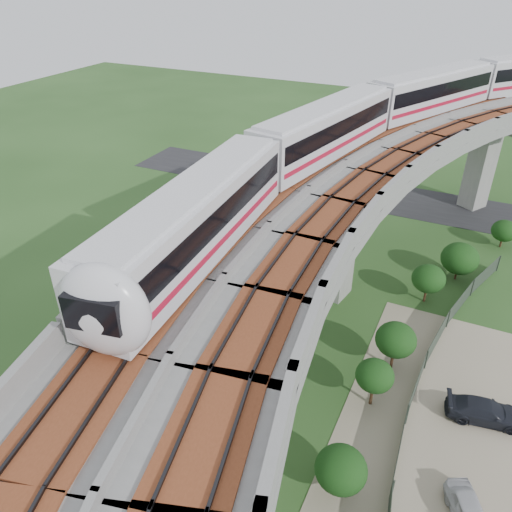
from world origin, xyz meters
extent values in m
plane|color=#25471C|center=(0.00, 0.00, 0.00)|extent=(160.00, 160.00, 0.00)
cube|color=gray|center=(14.00, -2.00, 0.02)|extent=(18.00, 26.00, 0.04)
cube|color=#232326|center=(0.00, 30.00, 0.01)|extent=(60.00, 8.00, 0.03)
cube|color=#99968E|center=(9.12, 31.80, 4.20)|extent=(2.86, 2.93, 8.40)
cube|color=#99968E|center=(9.12, 31.80, 9.00)|extent=(7.21, 5.74, 1.20)
cube|color=#99968E|center=(0.91, 10.42, 4.20)|extent=(2.35, 2.51, 8.40)
cube|color=#99968E|center=(0.91, 10.42, 9.00)|extent=(7.31, 3.58, 1.20)
cube|color=#99968E|center=(0.91, -10.42, 4.20)|extent=(2.35, 2.51, 8.40)
cube|color=#99968E|center=(0.91, -10.42, 9.00)|extent=(7.31, 3.58, 1.20)
cube|color=gray|center=(6.19, 26.54, 10.00)|extent=(16.42, 20.91, 0.80)
cube|color=gray|center=(2.33, 28.44, 10.90)|extent=(8.66, 17.08, 1.00)
cube|color=gray|center=(10.04, 24.64, 10.90)|extent=(8.66, 17.08, 1.00)
cube|color=brown|center=(4.21, 27.51, 10.46)|extent=(10.68, 18.08, 0.12)
cube|color=black|center=(4.21, 27.51, 10.58)|extent=(9.69, 17.59, 0.12)
cube|color=brown|center=(8.16, 25.56, 10.46)|extent=(10.68, 18.08, 0.12)
cube|color=black|center=(8.16, 25.56, 10.58)|extent=(9.69, 17.59, 0.12)
cube|color=gray|center=(0.70, 9.13, 10.00)|extent=(11.77, 20.03, 0.80)
cube|color=gray|center=(-3.55, 9.78, 10.90)|extent=(3.22, 18.71, 1.00)
cube|color=gray|center=(4.95, 8.47, 10.90)|extent=(3.22, 18.71, 1.00)
cube|color=brown|center=(-1.48, 9.46, 10.46)|extent=(5.44, 19.05, 0.12)
cube|color=black|center=(-1.48, 9.46, 10.58)|extent=(4.35, 18.88, 0.12)
cube|color=brown|center=(2.87, 8.79, 10.46)|extent=(5.44, 19.05, 0.12)
cube|color=black|center=(2.87, 8.79, 10.58)|extent=(4.35, 18.88, 0.12)
cube|color=gray|center=(0.70, -9.13, 10.00)|extent=(11.77, 20.03, 0.80)
cube|color=gray|center=(-3.55, -9.78, 10.90)|extent=(3.22, 18.71, 1.00)
cube|color=gray|center=(4.95, -8.47, 10.90)|extent=(3.22, 18.71, 1.00)
cube|color=brown|center=(-1.48, -9.46, 10.46)|extent=(5.44, 19.05, 0.12)
cube|color=black|center=(-1.48, -9.46, 10.58)|extent=(4.35, 18.88, 0.12)
cube|color=brown|center=(2.87, -8.79, 10.46)|extent=(5.44, 19.05, 0.12)
cube|color=black|center=(2.87, -8.79, 10.58)|extent=(4.35, 18.88, 0.12)
cube|color=silver|center=(-2.09, -3.75, 12.24)|extent=(3.60, 15.14, 3.20)
cube|color=silver|center=(-2.09, -3.75, 13.94)|extent=(3.02, 14.35, 0.22)
cube|color=black|center=(-2.09, -3.75, 12.69)|extent=(3.62, 14.54, 1.15)
cube|color=#B6122D|center=(-2.09, -3.75, 11.49)|extent=(3.62, 14.54, 0.30)
cube|color=black|center=(-2.09, -3.75, 10.78)|extent=(2.67, 12.84, 0.28)
cube|color=silver|center=(-1.08, 11.78, 12.24)|extent=(5.49, 15.24, 3.20)
cube|color=silver|center=(-1.08, 11.78, 13.94)|extent=(4.82, 14.40, 0.22)
cube|color=black|center=(-1.08, 11.78, 12.69)|extent=(5.44, 14.66, 1.15)
cube|color=#B6122D|center=(-1.08, 11.78, 11.49)|extent=(5.44, 14.66, 0.30)
cube|color=black|center=(-1.08, 11.78, 10.78)|extent=(4.28, 12.88, 0.28)
cube|color=silver|center=(3.76, 26.57, 12.24)|extent=(8.85, 14.72, 3.20)
cube|color=silver|center=(3.76, 26.57, 13.94)|extent=(8.04, 13.81, 0.22)
cube|color=black|center=(3.76, 26.57, 12.69)|extent=(8.65, 14.20, 1.15)
cube|color=#B6122D|center=(3.76, 26.57, 11.49)|extent=(8.65, 14.20, 0.30)
cube|color=black|center=(3.76, 26.57, 10.78)|extent=(7.16, 12.34, 0.28)
ellipsoid|color=silver|center=(-1.23, -10.95, 12.39)|extent=(3.60, 2.38, 3.64)
cylinder|color=#2D382D|center=(12.25, 19.29, 0.75)|extent=(0.08, 0.08, 1.50)
cube|color=#2D382D|center=(11.38, 16.98, 0.75)|extent=(1.69, 4.77, 1.40)
cylinder|color=#2D382D|center=(10.62, 14.63, 0.75)|extent=(0.08, 0.08, 1.50)
cube|color=#2D382D|center=(9.98, 12.24, 0.75)|extent=(1.23, 4.91, 1.40)
cylinder|color=#2D382D|center=(9.45, 9.83, 0.75)|extent=(0.08, 0.08, 1.50)
cube|color=#2D382D|center=(9.03, 7.39, 0.75)|extent=(0.75, 4.99, 1.40)
cylinder|color=#2D382D|center=(8.74, 4.94, 0.75)|extent=(0.08, 0.08, 1.50)
cube|color=#2D382D|center=(8.56, 2.47, 0.75)|extent=(0.27, 5.04, 1.40)
cylinder|color=#2D382D|center=(8.50, 0.00, 0.75)|extent=(0.08, 0.08, 1.50)
cube|color=#2D382D|center=(8.56, -2.47, 0.75)|extent=(0.27, 5.04, 1.40)
cylinder|color=#2D382D|center=(8.74, -4.94, 0.75)|extent=(0.08, 0.08, 1.50)
cylinder|color=#382314|center=(12.29, 23.82, 0.48)|extent=(0.18, 0.18, 0.96)
ellipsoid|color=black|center=(12.29, 23.82, 1.63)|extent=(2.24, 2.24, 1.90)
cylinder|color=#382314|center=(9.25, 16.57, 0.53)|extent=(0.18, 0.18, 1.07)
ellipsoid|color=black|center=(9.25, 16.57, 1.95)|extent=(2.95, 2.95, 2.51)
cylinder|color=#382314|center=(7.48, 12.37, 0.66)|extent=(0.18, 0.18, 1.31)
ellipsoid|color=black|center=(7.48, 12.37, 2.05)|extent=(2.46, 2.46, 2.09)
cylinder|color=#382314|center=(6.76, 4.13, 0.78)|extent=(0.18, 0.18, 1.56)
ellipsoid|color=black|center=(6.76, 4.13, 2.32)|extent=(2.53, 2.53, 2.15)
cylinder|color=#382314|center=(6.33, 0.60, 0.80)|extent=(0.18, 0.18, 1.60)
ellipsoid|color=black|center=(6.33, 0.60, 2.26)|extent=(2.19, 2.19, 1.86)
cylinder|color=#382314|center=(6.32, -5.68, 0.53)|extent=(0.18, 0.18, 1.06)
ellipsoid|color=black|center=(6.32, -5.68, 1.82)|extent=(2.52, 2.52, 2.14)
imported|color=black|center=(12.40, 2.21, 0.66)|extent=(4.50, 2.45, 1.24)
camera|label=1|loc=(9.08, -20.84, 22.62)|focal=35.00mm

